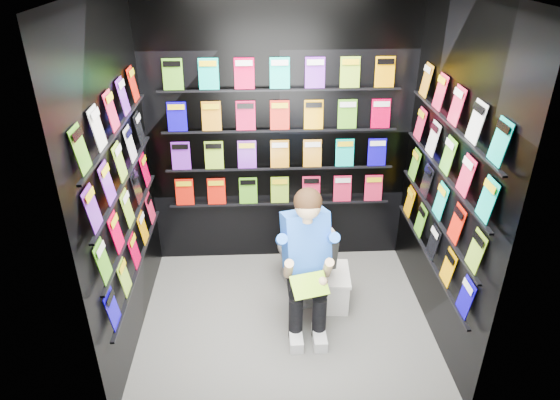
{
  "coord_description": "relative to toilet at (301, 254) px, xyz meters",
  "views": [
    {
      "loc": [
        -0.2,
        -3.26,
        2.89
      ],
      "look_at": [
        -0.04,
        0.15,
        1.08
      ],
      "focal_mm": 32.0,
      "sensor_mm": 36.0,
      "label": 1
    }
  ],
  "objects": [
    {
      "name": "longbox_lid",
      "position": [
        0.29,
        -0.23,
        -0.06
      ],
      "size": [
        0.26,
        0.42,
        0.03
      ],
      "primitive_type": "cube",
      "rotation": [
        0.0,
        0.0,
        -0.08
      ],
      "color": "white",
      "rests_on": "longbox"
    },
    {
      "name": "longbox",
      "position": [
        0.29,
        -0.23,
        -0.22
      ],
      "size": [
        0.24,
        0.4,
        0.29
      ],
      "primitive_type": "cube",
      "rotation": [
        0.0,
        0.0,
        -0.08
      ],
      "color": "white",
      "rests_on": "floor"
    },
    {
      "name": "comics_back",
      "position": [
        -0.16,
        0.52,
        0.94
      ],
      "size": [
        2.1,
        0.06,
        1.37
      ],
      "primitive_type": null,
      "color": "red",
      "rests_on": "wall_back"
    },
    {
      "name": "floor",
      "position": [
        -0.16,
        -0.45,
        -0.37
      ],
      "size": [
        2.4,
        2.4,
        0.0
      ],
      "primitive_type": "plane",
      "color": "#595956",
      "rests_on": "ground"
    },
    {
      "name": "wall_front",
      "position": [
        -0.16,
        -1.45,
        0.93
      ],
      "size": [
        2.4,
        0.04,
        2.6
      ],
      "primitive_type": "cube",
      "color": "black",
      "rests_on": "floor"
    },
    {
      "name": "reader",
      "position": [
        0.0,
        -0.38,
        0.38
      ],
      "size": [
        0.65,
        0.81,
        1.32
      ],
      "primitive_type": null,
      "rotation": [
        0.0,
        0.0,
        0.25
      ],
      "color": "blue",
      "rests_on": "toilet"
    },
    {
      "name": "toilet",
      "position": [
        0.0,
        0.0,
        0.0
      ],
      "size": [
        0.59,
        0.83,
        0.73
      ],
      "primitive_type": "imported",
      "rotation": [
        0.0,
        0.0,
        3.39
      ],
      "color": "silver",
      "rests_on": "floor"
    },
    {
      "name": "comics_right",
      "position": [
        1.01,
        -0.45,
        0.94
      ],
      "size": [
        0.06,
        1.7,
        1.37
      ],
      "primitive_type": null,
      "color": "red",
      "rests_on": "wall_right"
    },
    {
      "name": "wall_left",
      "position": [
        -1.36,
        -0.45,
        0.93
      ],
      "size": [
        0.04,
        2.0,
        2.6
      ],
      "primitive_type": "cube",
      "color": "black",
      "rests_on": "floor"
    },
    {
      "name": "held_comic",
      "position": [
        0.0,
        -0.73,
        0.21
      ],
      "size": [
        0.31,
        0.22,
        0.12
      ],
      "primitive_type": "cube",
      "rotation": [
        -0.96,
        0.0,
        0.25
      ],
      "color": "green",
      "rests_on": "reader"
    },
    {
      "name": "wall_right",
      "position": [
        1.04,
        -0.45,
        0.93
      ],
      "size": [
        0.04,
        2.0,
        2.6
      ],
      "primitive_type": "cube",
      "color": "black",
      "rests_on": "floor"
    },
    {
      "name": "wall_back",
      "position": [
        -0.16,
        0.55,
        0.93
      ],
      "size": [
        2.4,
        0.04,
        2.6
      ],
      "primitive_type": "cube",
      "color": "black",
      "rests_on": "floor"
    },
    {
      "name": "comics_left",
      "position": [
        -1.33,
        -0.45,
        0.94
      ],
      "size": [
        0.06,
        1.7,
        1.37
      ],
      "primitive_type": null,
      "color": "red",
      "rests_on": "wall_left"
    }
  ]
}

